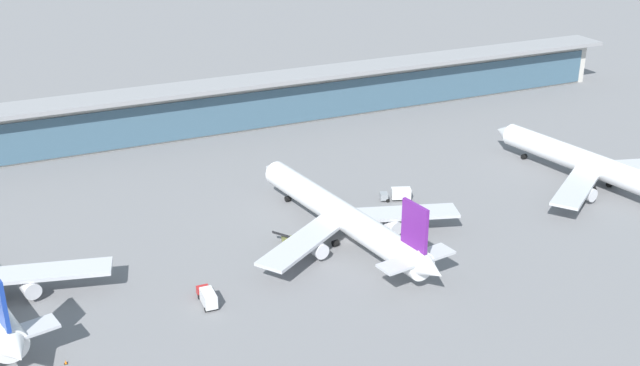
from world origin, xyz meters
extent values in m
plane|color=slate|center=(0.00, 0.00, 0.00)|extent=(1200.00, 1200.00, 0.00)
cone|color=white|center=(-68.74, -21.89, 6.11)|extent=(6.47, 7.36, 5.24)
cube|color=#B7BABF|center=(-61.62, 4.78, 4.50)|extent=(25.91, 12.26, 0.70)
cylinder|color=silver|center=(-64.45, 3.57, 2.50)|extent=(4.03, 4.80, 3.21)
cube|color=#B7BABF|center=(-69.59, -17.94, 6.40)|extent=(16.64, 7.69, 0.50)
cylinder|color=white|center=(-0.66, 2.28, 5.52)|extent=(13.69, 55.49, 5.82)
cone|color=white|center=(-4.96, 31.91, 5.52)|extent=(6.40, 6.01, 5.71)
cone|color=white|center=(3.59, -27.07, 6.11)|extent=(6.11, 7.09, 5.24)
cube|color=black|center=(-4.48, 28.61, 6.54)|extent=(4.67, 3.01, 0.70)
cube|color=#B7BABF|center=(-12.36, -4.54, 4.50)|extent=(24.37, 19.44, 0.70)
cube|color=#B7BABF|center=(12.49, -0.94, 4.50)|extent=(25.87, 13.77, 0.70)
cylinder|color=silver|center=(-9.29, -4.69, 2.50)|extent=(3.79, 4.63, 3.21)
cylinder|color=silver|center=(9.59, -1.95, 2.50)|extent=(3.79, 4.63, 3.21)
cube|color=#661E84|center=(2.87, -22.07, 12.95)|extent=(1.70, 7.06, 9.04)
cube|color=#B7BABF|center=(3.01, -23.06, 6.40)|extent=(16.53, 6.68, 0.50)
cylinder|color=black|center=(-3.41, -1.17, 0.70)|extent=(1.39, 1.56, 1.41)
cylinder|color=black|center=(2.95, -0.24, 0.70)|extent=(1.39, 1.56, 1.41)
cylinder|color=black|center=(-3.83, 24.14, 0.70)|extent=(1.39, 1.56, 1.41)
cylinder|color=white|center=(68.79, 1.20, 5.52)|extent=(14.99, 55.42, 5.82)
cone|color=white|center=(63.77, 30.73, 5.52)|extent=(6.51, 6.12, 5.71)
cube|color=black|center=(64.33, 27.44, 6.54)|extent=(4.71, 3.11, 0.70)
cube|color=#B7BABF|center=(57.26, -5.90, 4.50)|extent=(24.15, 19.85, 0.70)
cylinder|color=silver|center=(60.33, -5.97, 2.50)|extent=(3.87, 4.70, 3.21)
cylinder|color=silver|center=(79.14, -2.77, 2.50)|extent=(3.87, 4.70, 3.21)
cylinder|color=black|center=(66.12, -2.30, 0.70)|extent=(1.42, 1.59, 1.41)
cylinder|color=black|center=(72.46, -1.23, 0.70)|extent=(1.42, 1.59, 1.41)
cylinder|color=black|center=(65.09, 22.98, 0.70)|extent=(1.42, 1.59, 1.41)
cube|color=#B21E1E|center=(-34.80, -8.79, 1.20)|extent=(2.36, 1.88, 1.50)
cube|color=black|center=(-34.77, -7.99, 1.50)|extent=(2.07, 0.20, 0.70)
cube|color=silver|center=(-34.95, -12.88, 1.85)|extent=(2.47, 4.68, 2.50)
cylinder|color=black|center=(-35.89, -9.55, 0.45)|extent=(0.31, 0.91, 0.90)
cylinder|color=black|center=(-33.77, -9.63, 0.45)|extent=(0.31, 0.91, 0.90)
cylinder|color=black|center=(-36.06, -14.34, 0.45)|extent=(0.31, 0.91, 0.90)
cylinder|color=black|center=(-33.95, -14.42, 0.45)|extent=(0.31, 0.91, 0.90)
cylinder|color=black|center=(-70.78, -13.25, 0.45)|extent=(0.66, 0.93, 0.90)
cube|color=olive|center=(-10.80, 4.62, 0.75)|extent=(5.11, 3.03, 0.60)
cube|color=black|center=(-13.14, 5.28, 1.84)|extent=(4.05, 1.94, 1.72)
cylinder|color=black|center=(-12.64, 4.28, 0.45)|extent=(0.94, 0.51, 0.90)
cylinder|color=black|center=(-12.19, 5.87, 0.45)|extent=(0.94, 0.51, 0.90)
cylinder|color=black|center=(-9.41, 3.37, 0.45)|extent=(0.94, 0.51, 0.90)
cylinder|color=black|center=(-8.96, 4.96, 0.45)|extent=(0.94, 0.51, 0.90)
cube|color=gray|center=(17.23, 14.98, 1.20)|extent=(2.51, 2.79, 1.50)
cube|color=black|center=(16.48, 15.27, 1.50)|extent=(0.86, 1.98, 0.70)
cube|color=silver|center=(21.06, 13.51, 1.85)|extent=(5.12, 3.80, 2.50)
cylinder|color=black|center=(17.60, 13.71, 0.45)|extent=(0.94, 0.58, 0.90)
cylinder|color=black|center=(18.36, 15.68, 0.45)|extent=(0.94, 0.58, 0.90)
cylinder|color=black|center=(22.08, 11.99, 0.45)|extent=(0.94, 0.58, 0.90)
cylinder|color=black|center=(22.84, 13.96, 0.45)|extent=(0.94, 0.58, 0.90)
cube|color=beige|center=(0.00, 79.53, 7.00)|extent=(264.98, 8.00, 14.00)
cube|color=#3D5B70|center=(0.00, 75.23, 6.30)|extent=(259.68, 0.50, 11.20)
cube|color=gray|center=(0.00, 77.53, 14.60)|extent=(270.28, 12.80, 1.20)
cone|color=orange|center=(-61.54, -19.81, 0.35)|extent=(0.44, 0.44, 0.70)
cube|color=black|center=(-61.54, -19.81, 0.02)|extent=(0.62, 0.62, 0.04)
camera|label=1|loc=(-67.99, -133.94, 78.16)|focal=44.01mm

